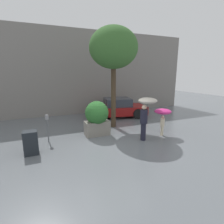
# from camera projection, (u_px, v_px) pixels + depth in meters

# --- Properties ---
(ground_plane) EXTENTS (40.00, 40.00, 0.00)m
(ground_plane) POSITION_uv_depth(u_px,v_px,m) (112.00, 145.00, 7.36)
(ground_plane) COLOR slate
(building_facade) EXTENTS (18.00, 0.30, 6.00)m
(building_facade) POSITION_uv_depth(u_px,v_px,m) (77.00, 73.00, 12.57)
(building_facade) COLOR gray
(building_facade) RESTS_ON ground
(planter_box) EXTENTS (1.18, 1.13, 1.68)m
(planter_box) POSITION_uv_depth(u_px,v_px,m) (97.00, 117.00, 8.40)
(planter_box) COLOR gray
(planter_box) RESTS_ON ground
(person_adult) EXTENTS (0.83, 0.83, 1.94)m
(person_adult) POSITION_uv_depth(u_px,v_px,m) (146.00, 109.00, 7.64)
(person_adult) COLOR #1E1E2D
(person_adult) RESTS_ON ground
(person_child) EXTENTS (0.80, 0.80, 1.30)m
(person_child) POSITION_uv_depth(u_px,v_px,m) (163.00, 113.00, 8.38)
(person_child) COLOR beige
(person_child) RESTS_ON ground
(parked_car_near) EXTENTS (4.11, 2.60, 1.29)m
(parked_car_near) POSITION_uv_depth(u_px,v_px,m) (118.00, 108.00, 12.18)
(parked_car_near) COLOR maroon
(parked_car_near) RESTS_ON ground
(street_tree) EXTENTS (2.54, 2.54, 5.34)m
(street_tree) POSITION_uv_depth(u_px,v_px,m) (114.00, 49.00, 9.03)
(street_tree) COLOR #423323
(street_tree) RESTS_ON ground
(parking_meter) EXTENTS (0.14, 0.14, 1.23)m
(parking_meter) POSITION_uv_depth(u_px,v_px,m) (47.00, 123.00, 7.53)
(parking_meter) COLOR #595B60
(parking_meter) RESTS_ON ground
(newspaper_box) EXTENTS (0.50, 0.44, 0.90)m
(newspaper_box) POSITION_uv_depth(u_px,v_px,m) (31.00, 143.00, 6.46)
(newspaper_box) COLOR #1E2328
(newspaper_box) RESTS_ON ground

